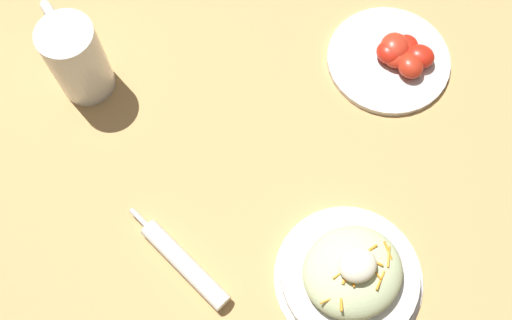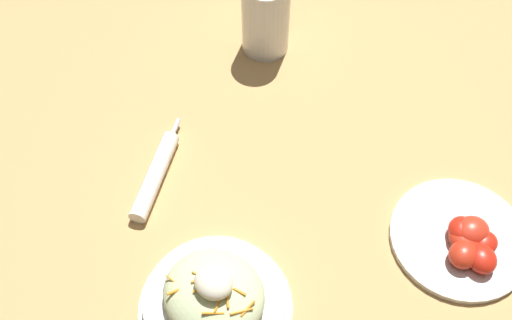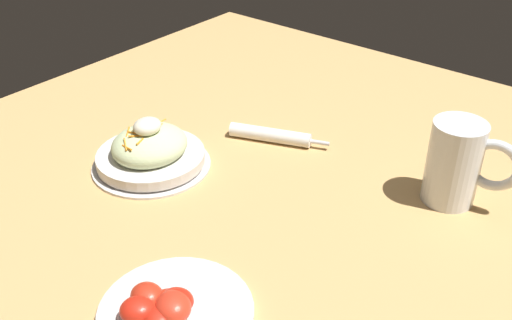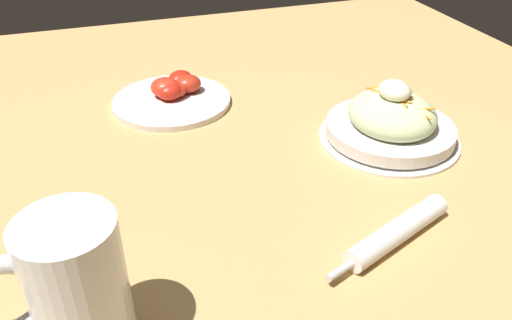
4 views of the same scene
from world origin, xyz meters
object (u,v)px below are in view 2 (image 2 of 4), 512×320
(beer_mug, at_px, (267,18))
(tomato_plate, at_px, (464,240))
(napkin_roll, at_px, (155,175))
(salad_plate, at_px, (215,299))

(beer_mug, height_order, tomato_plate, beer_mug)
(napkin_roll, height_order, tomato_plate, tomato_plate)
(tomato_plate, bearing_deg, napkin_roll, -158.30)
(beer_mug, xyz_separation_m, napkin_roll, (0.03, -0.34, -0.05))
(salad_plate, height_order, napkin_roll, salad_plate)
(salad_plate, distance_m, beer_mug, 0.51)
(napkin_roll, bearing_deg, beer_mug, 95.34)
(beer_mug, bearing_deg, napkin_roll, -84.66)
(salad_plate, bearing_deg, napkin_roll, 151.30)
(beer_mug, bearing_deg, salad_plate, -62.64)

